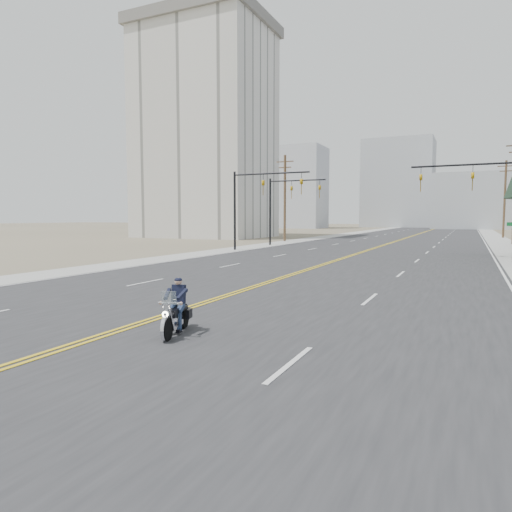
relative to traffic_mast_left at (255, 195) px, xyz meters
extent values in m
cube|color=#303033|center=(8.98, 38.00, -4.93)|extent=(20.00, 200.00, 0.01)
cube|color=#A5A5A0|center=(-2.52, 38.00, -4.93)|extent=(3.00, 200.00, 0.01)
cube|color=#A5A5A0|center=(20.48, 38.00, -4.93)|extent=(3.00, 200.00, 0.01)
cylinder|color=black|center=(-2.02, 0.00, -1.44)|extent=(0.20, 0.20, 7.00)
cylinder|color=black|center=(1.48, 0.00, 1.76)|extent=(7.00, 0.14, 0.14)
imported|color=#BF8C0C|center=(0.78, 0.00, 1.11)|extent=(0.21, 0.26, 1.30)
imported|color=#BF8C0C|center=(4.28, 0.00, 1.11)|extent=(0.21, 0.26, 1.30)
cylinder|color=black|center=(16.48, 0.00, 1.76)|extent=(7.00, 0.14, 0.14)
imported|color=#BF8C0C|center=(17.18, 0.00, 1.11)|extent=(0.21, 0.26, 1.30)
imported|color=#BF8C0C|center=(13.68, 0.00, 1.11)|extent=(0.21, 0.26, 1.30)
cylinder|color=black|center=(-2.02, 8.00, -1.44)|extent=(0.20, 0.20, 7.00)
cylinder|color=black|center=(0.98, 8.00, 1.76)|extent=(6.00, 0.14, 0.14)
imported|color=#BF8C0C|center=(0.38, 8.00, 1.11)|extent=(0.21, 0.26, 1.30)
imported|color=#BF8C0C|center=(3.38, 8.00, 1.11)|extent=(0.21, 0.26, 1.30)
cylinder|color=brown|center=(21.48, 38.00, 0.56)|extent=(0.30, 0.30, 11.00)
cube|color=brown|center=(21.48, 38.00, 5.26)|extent=(2.20, 0.12, 0.12)
cube|color=brown|center=(21.48, 38.00, 4.56)|extent=(1.60, 0.12, 0.12)
cylinder|color=brown|center=(-3.52, 16.00, 0.31)|extent=(0.30, 0.30, 10.50)
cube|color=brown|center=(-3.52, 16.00, 4.76)|extent=(2.20, 0.12, 0.12)
cube|color=brown|center=(-3.52, 16.00, 4.06)|extent=(1.60, 0.12, 0.12)
cube|color=silver|center=(-19.02, 23.00, 10.06)|extent=(18.00, 14.00, 30.00)
cube|color=#B7BCC6|center=(-26.02, 83.00, 6.06)|extent=(14.00, 12.00, 22.00)
cube|color=#ADB2B7|center=(16.98, 93.00, 2.06)|extent=(18.00, 14.00, 14.00)
cube|color=#ADB2B7|center=(-3.02, 108.00, 8.06)|extent=(20.00, 15.00, 26.00)
cube|color=#ADB2B7|center=(-41.02, 98.00, 3.06)|extent=(12.00, 12.00, 16.00)
camera|label=1|loc=(17.13, -36.33, -1.99)|focal=32.00mm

